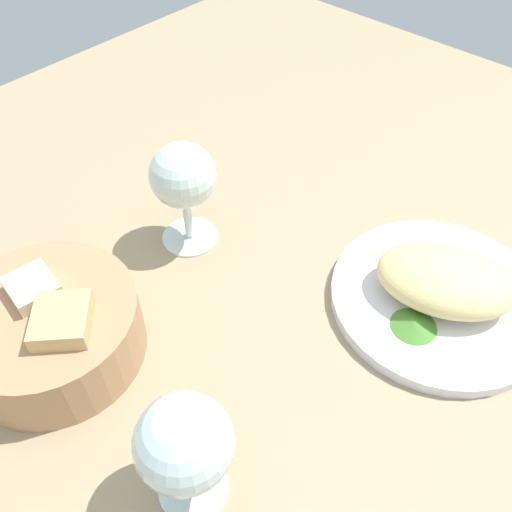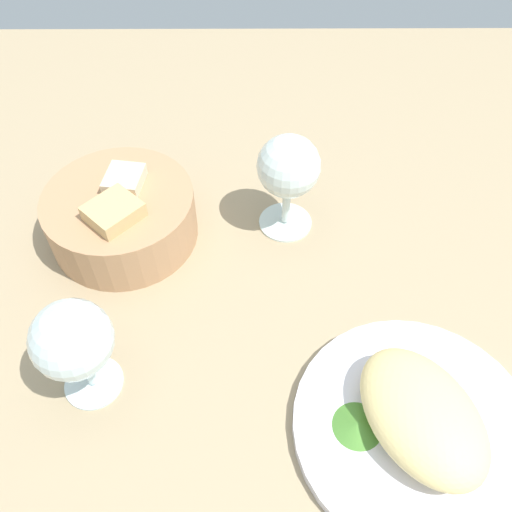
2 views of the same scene
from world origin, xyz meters
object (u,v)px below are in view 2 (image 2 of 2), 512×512
at_px(bread_basket, 122,216).
at_px(wine_glass_far, 73,342).
at_px(wine_glass_near, 288,170).
at_px(plate, 415,428).

distance_m(bread_basket, wine_glass_far, 0.21).
bearing_deg(wine_glass_near, wine_glass_far, 137.43).
distance_m(plate, bread_basket, 0.41).
distance_m(wine_glass_near, wine_glass_far, 0.30).
distance_m(bread_basket, wine_glass_near, 0.21).
relative_size(plate, wine_glass_near, 1.75).
height_order(wine_glass_near, wine_glass_far, wine_glass_near).
xyz_separation_m(plate, wine_glass_far, (0.05, 0.32, 0.08)).
bearing_deg(wine_glass_near, plate, -157.59).
bearing_deg(wine_glass_far, wine_glass_near, -42.57).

